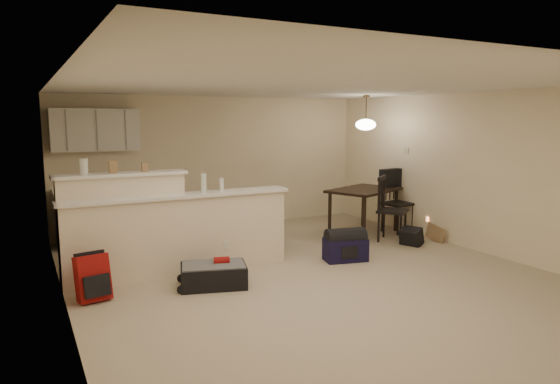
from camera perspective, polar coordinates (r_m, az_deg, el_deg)
room at (r=6.51m, az=3.66°, el=1.01°), size 7.00×7.02×2.50m
breakfast_bar at (r=6.84m, az=-13.54°, el=-4.30°), size 3.08×0.58×1.39m
upper_cabinets at (r=8.90m, az=-20.38°, el=6.67°), size 1.40×0.34×0.70m
kitchen_counter at (r=8.95m, az=-18.53°, el=-2.58°), size 1.80×0.60×0.90m
thermostat at (r=9.51m, az=14.25°, el=4.59°), size 0.02×0.12×0.12m
jar at (r=6.69m, az=-21.51°, el=2.72°), size 0.10×0.10×0.20m
cereal_box at (r=6.74m, az=-18.52°, el=2.73°), size 0.10×0.07×0.16m
small_box at (r=6.82m, az=-15.18°, el=2.76°), size 0.08×0.06×0.12m
bottle_a at (r=6.83m, az=-8.72°, el=1.02°), size 0.07×0.07×0.26m
bottle_b at (r=6.92m, az=-6.68°, el=0.83°), size 0.06×0.06×0.18m
dining_table at (r=9.18m, az=9.58°, el=-0.26°), size 1.55×1.31×0.82m
pendant_lamp at (r=9.08m, az=9.77°, el=7.66°), size 0.36×0.36×0.62m
dining_chair_near at (r=8.73m, az=12.74°, el=-1.90°), size 0.67×0.67×1.11m
dining_chair_far at (r=9.45m, az=13.34°, el=-1.09°), size 0.56×0.54×1.14m
suitcase at (r=6.38m, az=-7.60°, el=-9.45°), size 0.92×0.73×0.27m
red_backpack at (r=6.21m, az=-20.63°, el=-9.17°), size 0.39×0.28×0.53m
navy_duffel at (r=7.48m, az=7.48°, el=-6.54°), size 0.68×0.47×0.33m
black_daypack at (r=8.57m, az=14.77°, el=-4.99°), size 0.33×0.39×0.29m
cardboard_sheet at (r=8.93m, az=17.33°, el=-4.55°), size 0.05×0.38×0.29m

